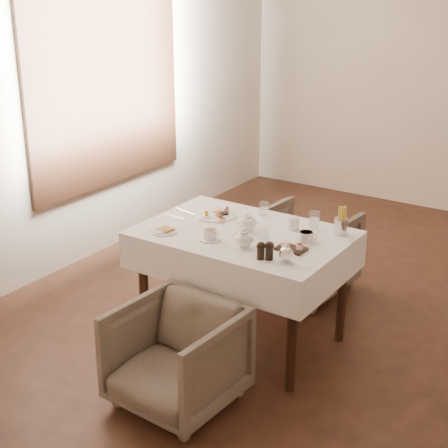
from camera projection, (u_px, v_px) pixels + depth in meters
room at (106, 60)px, 5.48m from camera, size 5.00×5.00×5.00m
table at (243, 249)px, 4.31m from camera, size 1.28×0.88×0.75m
armchair_near at (176, 357)px, 3.77m from camera, size 0.66×0.68×0.58m
armchair_far at (303, 252)px, 5.10m from camera, size 0.72×0.73×0.62m
breakfast_plate at (216, 214)px, 4.54m from camera, size 0.27×0.27×0.03m
side_plate at (162, 231)px, 4.26m from camera, size 0.19×0.17×0.02m
teapot_centre at (248, 222)px, 4.26m from camera, size 0.17×0.15×0.12m
teapot_front at (244, 238)px, 4.01m from camera, size 0.15×0.12×0.12m
creamer at (294, 223)px, 4.30m from camera, size 0.07×0.07×0.08m
teacup_near at (210, 235)px, 4.13m from camera, size 0.13×0.13×0.06m
teacup_far at (306, 238)px, 4.09m from camera, size 0.14×0.14×0.07m
glass_left at (264, 209)px, 4.54m from camera, size 0.08×0.08×0.09m
glass_mid at (263, 235)px, 4.08m from camera, size 0.08×0.08×0.10m
glass_right at (314, 219)px, 4.33m from camera, size 0.09×0.09×0.10m
condiment_board at (291, 248)px, 3.99m from camera, size 0.17×0.12×0.04m
pepper_mill_left at (261, 250)px, 3.86m from camera, size 0.07×0.07×0.11m
pepper_mill_right at (269, 250)px, 3.85m from camera, size 0.06×0.06×0.11m
silver_pot at (286, 253)px, 3.82m from camera, size 0.12×0.11×0.11m
fries_cup at (341, 222)px, 4.20m from camera, size 0.09×0.09×0.18m
cutlery_fork at (185, 211)px, 4.61m from camera, size 0.21×0.06×0.00m
cutlery_knife at (175, 217)px, 4.52m from camera, size 0.18×0.03×0.00m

